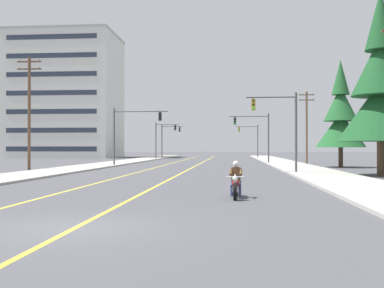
{
  "coord_description": "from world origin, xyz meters",
  "views": [
    {
      "loc": [
        3.91,
        -11.11,
        1.99
      ],
      "look_at": [
        1.63,
        15.38,
        2.19
      ],
      "focal_mm": 42.95,
      "sensor_mm": 36.0,
      "label": 1
    }
  ],
  "objects": [
    {
      "name": "traffic_signal_near_right",
      "position": [
        7.75,
        24.42,
        4.03
      ],
      "size": [
        3.89,
        0.37,
        6.2
      ],
      "color": "#47474C",
      "rests_on": "ground"
    },
    {
      "name": "lane_stripe_center",
      "position": [
        0.06,
        45.0,
        0.0
      ],
      "size": [
        0.16,
        100.0,
        0.01
      ],
      "primitive_type": "cube",
      "color": "yellow",
      "rests_on": "ground"
    },
    {
      "name": "utility_pole_left_near",
      "position": [
        -13.82,
        27.82,
        5.35
      ],
      "size": [
        2.18,
        0.26,
        9.95
      ],
      "color": "brown",
      "rests_on": "ground"
    },
    {
      "name": "lane_stripe_left",
      "position": [
        -3.57,
        45.0,
        0.0
      ],
      "size": [
        0.16,
        100.0,
        0.01
      ],
      "primitive_type": "cube",
      "color": "yellow",
      "rests_on": "ground"
    },
    {
      "name": "traffic_signal_near_left",
      "position": [
        -6.93,
        37.34,
        4.16
      ],
      "size": [
        5.99,
        0.37,
        6.2
      ],
      "color": "#47474C",
      "rests_on": "ground"
    },
    {
      "name": "apartment_building_far_left_block",
      "position": [
        -29.27,
        78.3,
        12.31
      ],
      "size": [
        20.75,
        15.09,
        24.61
      ],
      "color": "silver",
      "rests_on": "ground"
    },
    {
      "name": "traffic_signal_far_right",
      "position": [
        7.6,
        74.32,
        4.05
      ],
      "size": [
        4.13,
        0.37,
        6.2
      ],
      "color": "#47474C",
      "rests_on": "ground"
    },
    {
      "name": "traffic_signal_far_left",
      "position": [
        -7.72,
        72.26,
        4.04
      ],
      "size": [
        3.9,
        0.56,
        6.2
      ],
      "color": "#47474C",
      "rests_on": "ground"
    },
    {
      "name": "ground_plane",
      "position": [
        0.0,
        0.0,
        0.0
      ],
      "size": [
        400.0,
        400.0,
        0.0
      ],
      "primitive_type": "plane",
      "color": "#47474C"
    },
    {
      "name": "traffic_signal_mid_right",
      "position": [
        7.07,
        46.19,
        4.1
      ],
      "size": [
        4.95,
        0.37,
        6.2
      ],
      "color": "#47474C",
      "rests_on": "ground"
    },
    {
      "name": "conifer_tree_right_verge_near",
      "position": [
        14.36,
        22.07,
        6.0
      ],
      "size": [
        5.94,
        5.94,
        13.08
      ],
      "color": "#4C3828",
      "rests_on": "ground"
    },
    {
      "name": "conifer_tree_right_verge_far",
      "position": [
        14.86,
        36.08,
        4.96
      ],
      "size": [
        4.92,
        4.92,
        10.83
      ],
      "color": "#423023",
      "rests_on": "ground"
    },
    {
      "name": "sidewalk_kerb_right",
      "position": [
        10.31,
        40.0,
        0.07
      ],
      "size": [
        4.4,
        110.0,
        0.14
      ],
      "primitive_type": "cube",
      "color": "#ADA89E",
      "rests_on": "ground"
    },
    {
      "name": "sidewalk_kerb_left",
      "position": [
        -10.31,
        40.0,
        0.07
      ],
      "size": [
        4.4,
        110.0,
        0.14
      ],
      "primitive_type": "cube",
      "color": "#ADA89E",
      "rests_on": "ground"
    },
    {
      "name": "traffic_signal_mid_left",
      "position": [
        -7.64,
        65.0,
        4.04
      ],
      "size": [
        3.93,
        0.42,
        6.2
      ],
      "color": "#47474C",
      "rests_on": "ground"
    },
    {
      "name": "utility_pole_right_far",
      "position": [
        13.2,
        46.7,
        4.79
      ],
      "size": [
        1.88,
        0.26,
        8.93
      ],
      "color": "brown",
      "rests_on": "ground"
    },
    {
      "name": "motorcycle_with_rider",
      "position": [
        4.08,
        7.09,
        0.59
      ],
      "size": [
        0.7,
        2.19,
        1.46
      ],
      "color": "black",
      "rests_on": "ground"
    }
  ]
}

